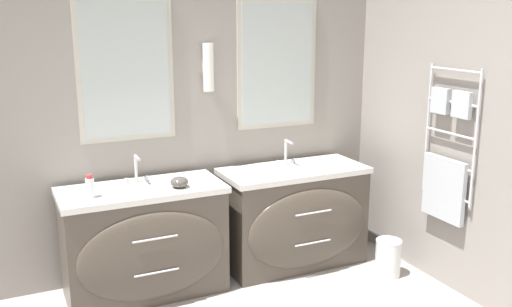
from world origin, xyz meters
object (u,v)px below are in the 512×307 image
Objects in this scene: vanity_left at (145,242)px; toiletry_bottle at (90,187)px; waste_bin at (388,257)px; amenity_bowl at (179,182)px; vanity_right at (295,217)px.

toiletry_bottle is at bearing -171.57° from vanity_left.
toiletry_bottle is (-0.36, -0.05, 0.46)m from vanity_left.
toiletry_bottle is 0.54× the size of waste_bin.
vanity_left is 9.05× the size of amenity_bowl.
toiletry_bottle reaches higher than vanity_left.
toiletry_bottle is at bearing 177.50° from amenity_bowl.
vanity_right is 0.77m from waste_bin.
vanity_left is 3.94× the size of waste_bin.
amenity_bowl is at bearing -18.32° from vanity_left.
vanity_left reaches higher than waste_bin.
toiletry_bottle is 1.23× the size of amenity_bowl.
vanity_right is 3.94× the size of waste_bin.
waste_bin is (1.50, -0.40, -0.67)m from amenity_bowl.
vanity_right is at bearing 0.00° from vanity_left.
waste_bin is at bearing -15.05° from amenity_bowl.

